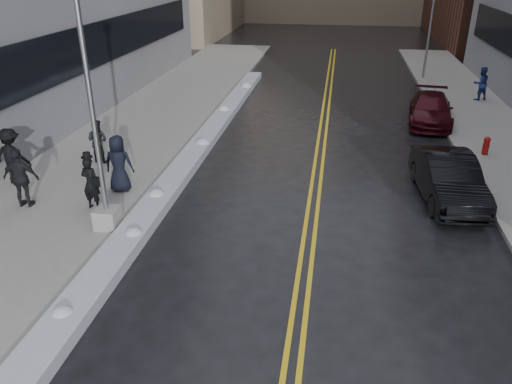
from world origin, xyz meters
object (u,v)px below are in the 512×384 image
at_px(pedestrian_e, 12,156).
at_px(traffic_signal, 430,25).
at_px(pedestrian_fedora, 91,183).
at_px(car_black, 448,178).
at_px(pedestrian_b, 98,141).
at_px(pedestrian_c, 119,164).
at_px(pedestrian_east, 481,84).
at_px(pedestrian_d, 21,178).
at_px(lamppost, 98,150).
at_px(car_maroon, 431,109).
at_px(fire_hydrant, 486,145).

bearing_deg(pedestrian_e, traffic_signal, -129.31).
xyz_separation_m(pedestrian_fedora, car_black, (11.05, 2.74, -0.24)).
distance_m(pedestrian_b, pedestrian_c, 3.02).
bearing_deg(pedestrian_east, pedestrian_e, 16.07).
height_order(pedestrian_b, car_black, pedestrian_b).
relative_size(pedestrian_c, car_black, 0.42).
bearing_deg(traffic_signal, pedestrian_b, -129.84).
relative_size(pedestrian_d, pedestrian_east, 1.07).
bearing_deg(pedestrian_b, pedestrian_e, 57.15).
bearing_deg(pedestrian_d, lamppost, 159.67).
bearing_deg(pedestrian_d, car_black, -172.12).
height_order(pedestrian_b, car_maroon, pedestrian_b).
xyz_separation_m(lamppost, pedestrian_e, (-4.51, 2.50, -1.41)).
bearing_deg(car_black, car_maroon, 80.15).
relative_size(pedestrian_e, pedestrian_east, 1.09).
height_order(traffic_signal, pedestrian_e, traffic_signal).
bearing_deg(pedestrian_c, pedestrian_e, -4.48).
relative_size(traffic_signal, pedestrian_e, 3.07).
height_order(fire_hydrant, pedestrian_d, pedestrian_d).
bearing_deg(lamppost, pedestrian_c, 104.58).
distance_m(car_black, car_maroon, 8.60).
height_order(pedestrian_fedora, pedestrian_b, pedestrian_fedora).
relative_size(pedestrian_b, pedestrian_c, 0.86).
bearing_deg(car_maroon, pedestrian_c, -132.29).
relative_size(pedestrian_fedora, pedestrian_b, 1.02).
height_order(fire_hydrant, pedestrian_b, pedestrian_b).
relative_size(lamppost, car_maroon, 1.62).
xyz_separation_m(pedestrian_c, pedestrian_d, (-2.50, -1.60, -0.01)).
relative_size(lamppost, pedestrian_e, 3.91).
bearing_deg(pedestrian_e, pedestrian_d, 130.87).
relative_size(traffic_signal, pedestrian_east, 3.35).
distance_m(pedestrian_c, car_black, 10.82).
xyz_separation_m(car_black, car_maroon, (0.72, 8.57, -0.07)).
relative_size(pedestrian_b, car_black, 0.36).
bearing_deg(pedestrian_east, pedestrian_d, 21.28).
height_order(lamppost, pedestrian_b, lamppost).
relative_size(pedestrian_fedora, pedestrian_c, 0.88).
distance_m(pedestrian_e, car_black, 14.66).
relative_size(lamppost, traffic_signal, 1.27).
distance_m(pedestrian_c, pedestrian_d, 2.96).
bearing_deg(lamppost, pedestrian_b, 117.52).
xyz_separation_m(fire_hydrant, pedestrian_east, (1.71, 8.74, 0.50)).
bearing_deg(fire_hydrant, pedestrian_b, -167.96).
distance_m(pedestrian_e, car_maroon, 18.24).
xyz_separation_m(traffic_signal, pedestrian_east, (2.21, -5.26, -2.36)).
height_order(traffic_signal, car_black, traffic_signal).
xyz_separation_m(pedestrian_d, car_black, (13.22, 2.94, -0.35)).
xyz_separation_m(lamppost, car_black, (10.08, 3.82, -1.78)).
xyz_separation_m(traffic_signal, car_maroon, (-1.00, -9.61, -2.72)).
relative_size(pedestrian_fedora, pedestrian_d, 0.89).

